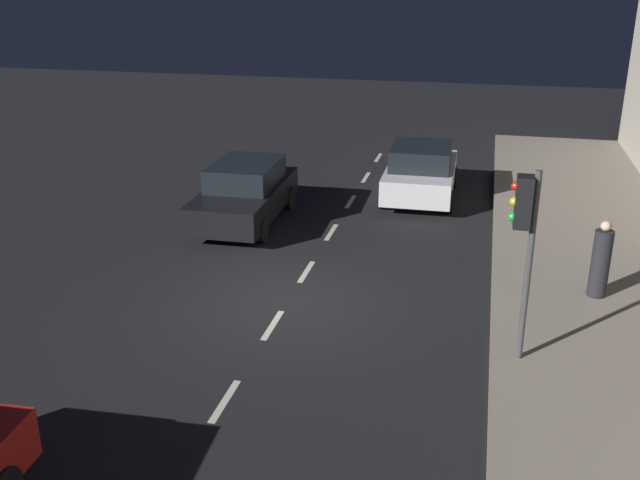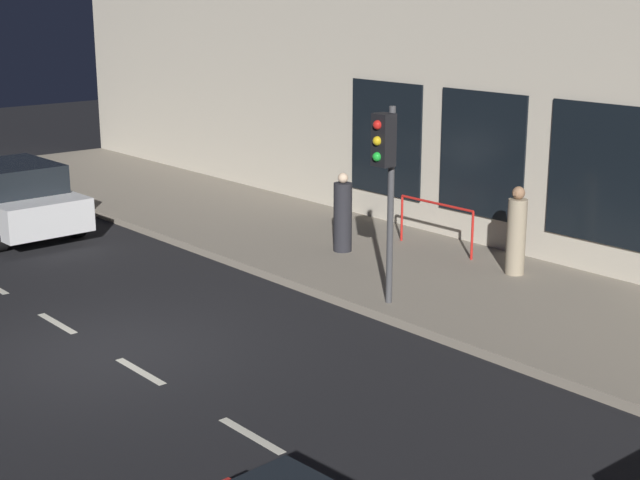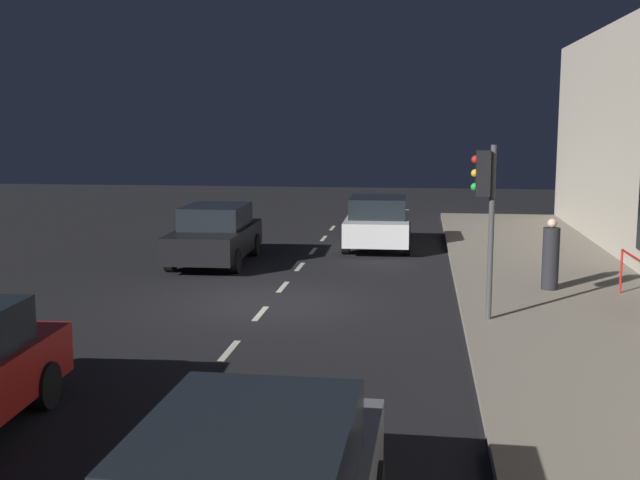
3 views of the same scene
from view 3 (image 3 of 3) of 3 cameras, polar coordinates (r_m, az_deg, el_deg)
The scene contains 8 objects.
ground_plane at distance 16.85m, azimuth -3.66°, elevation -4.55°, with size 60.00×60.00×0.00m, color black.
sidewalk at distance 16.83m, azimuth 17.80°, elevation -4.71°, with size 4.50×32.00×0.15m.
lane_centre_line at distance 15.90m, azimuth -4.35°, elevation -5.35°, with size 0.12×27.20×0.01m.
traffic_light at distance 14.76m, azimuth 11.90°, elevation 3.42°, with size 0.45×0.32×3.26m.
parked_car_1 at distance 23.95m, azimuth 4.24°, elevation 1.28°, with size 2.03×4.03×1.58m.
parked_car_2 at distance 21.54m, azimuth -7.64°, elevation 0.41°, with size 1.98×4.32×1.58m.
pedestrian_2 at distance 18.02m, azimuth 16.43°, elevation -1.20°, with size 0.50×0.50×1.58m.
red_railing at distance 17.21m, azimuth 21.83°, elevation -1.96°, with size 0.05×1.93×0.97m.
Camera 3 is at (3.15, -16.11, 3.82)m, focal length 43.99 mm.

